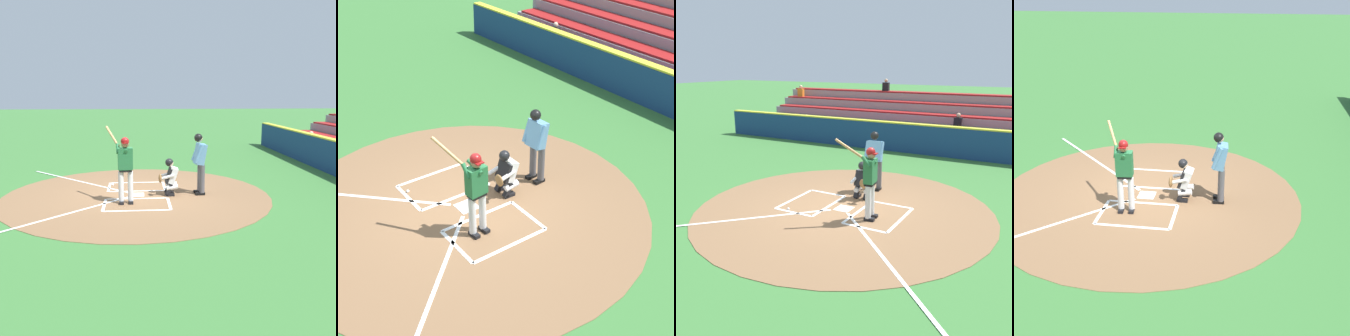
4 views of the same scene
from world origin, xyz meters
The scene contains 7 objects.
ground_plane centered at (0.00, 0.00, 0.00)m, with size 120.00×120.00×0.00m, color #387033.
dirt_circle centered at (0.00, 0.00, 0.01)m, with size 8.00×8.00×0.01m, color brown.
home_plate_and_chalk centered at (0.00, 0.88, 0.01)m, with size 7.93×4.91×0.01m.
batter centered at (-0.91, 0.31, 1.10)m, with size 0.90×0.78×2.13m.
catcher centered at (-0.08, -1.00, 0.59)m, with size 0.59×0.61×1.13m.
plate_umpire centered at (-0.03, -1.91, 1.08)m, with size 0.60×0.44×1.86m.
baseball centered at (1.28, 0.80, 0.04)m, with size 0.07×0.07×0.07m, color white.
Camera 2 is at (-7.98, 4.72, 6.60)m, focal length 54.69 mm.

